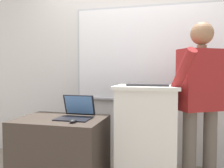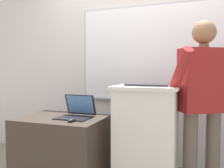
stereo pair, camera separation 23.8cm
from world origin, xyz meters
The scene contains 7 objects.
back_wall centered at (0.02, 1.18, 1.31)m, with size 6.40×0.17×2.61m.
lectern_podium centered at (0.28, 0.40, 0.52)m, with size 0.61×0.49×1.03m.
side_desk centered at (-0.56, 0.27, 0.35)m, with size 0.86×0.63×0.70m.
person_presenter centered at (0.79, 0.53, 0.95)m, with size 0.60×0.69×1.64m.
laptop centered at (-0.42, 0.33, 0.76)m, with size 0.33×0.32×0.23m.
wireless_keyboard centered at (0.29, 0.34, 1.04)m, with size 0.39×0.13×0.02m.
computer_mouse_by_laptop centered at (-0.36, 0.10, 0.71)m, with size 0.06×0.10×0.03m.
Camera 1 is at (0.50, -1.89, 1.17)m, focal length 38.00 mm.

